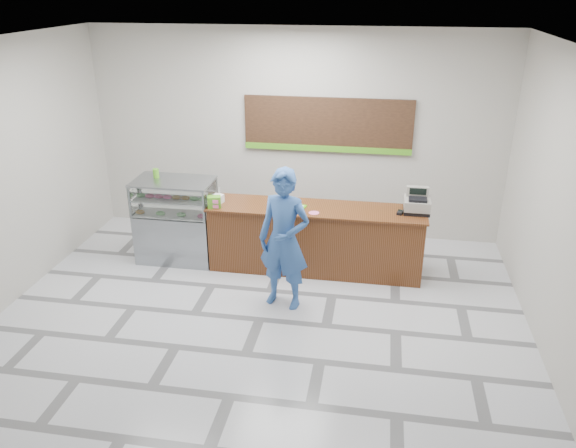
% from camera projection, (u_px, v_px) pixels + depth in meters
% --- Properties ---
extents(floor, '(7.00, 7.00, 0.00)m').
position_uv_depth(floor, '(259.00, 319.00, 7.46)').
color(floor, silver).
rests_on(floor, ground).
extents(back_wall, '(7.00, 0.00, 7.00)m').
position_uv_depth(back_wall, '(295.00, 135.00, 9.47)').
color(back_wall, '#BAB6AB').
rests_on(back_wall, floor).
extents(ceiling, '(7.00, 7.00, 0.00)m').
position_uv_depth(ceiling, '(253.00, 45.00, 6.06)').
color(ceiling, silver).
rests_on(ceiling, back_wall).
extents(sales_counter, '(3.26, 0.76, 1.03)m').
position_uv_depth(sales_counter, '(316.00, 239.00, 8.57)').
color(sales_counter, brown).
rests_on(sales_counter, floor).
extents(display_case, '(1.22, 0.72, 1.33)m').
position_uv_depth(display_case, '(176.00, 220.00, 8.84)').
color(display_case, gray).
rests_on(display_case, floor).
extents(menu_board, '(2.80, 0.06, 0.90)m').
position_uv_depth(menu_board, '(328.00, 126.00, 9.28)').
color(menu_board, black).
rests_on(menu_board, back_wall).
extents(cash_register, '(0.38, 0.40, 0.35)m').
position_uv_depth(cash_register, '(417.00, 203.00, 8.16)').
color(cash_register, black).
rests_on(cash_register, sales_counter).
extents(card_terminal, '(0.10, 0.16, 0.04)m').
position_uv_depth(card_terminal, '(400.00, 213.00, 8.14)').
color(card_terminal, black).
rests_on(card_terminal, sales_counter).
extents(serving_tray, '(0.41, 0.34, 0.02)m').
position_uv_depth(serving_tray, '(293.00, 207.00, 8.36)').
color(serving_tray, '#50C911').
rests_on(serving_tray, sales_counter).
extents(napkin_box, '(0.18, 0.18, 0.12)m').
position_uv_depth(napkin_box, '(218.00, 199.00, 8.53)').
color(napkin_box, white).
rests_on(napkin_box, sales_counter).
extents(straw_cup, '(0.08, 0.08, 0.11)m').
position_uv_depth(straw_cup, '(219.00, 197.00, 8.60)').
color(straw_cup, silver).
rests_on(straw_cup, sales_counter).
extents(promo_box, '(0.23, 0.18, 0.17)m').
position_uv_depth(promo_box, '(214.00, 202.00, 8.34)').
color(promo_box, '#53A81F').
rests_on(promo_box, sales_counter).
extents(donut_decal, '(0.15, 0.15, 0.00)m').
position_uv_depth(donut_decal, '(314.00, 213.00, 8.17)').
color(donut_decal, pink).
rests_on(donut_decal, sales_counter).
extents(green_cup_left, '(0.09, 0.09, 0.14)m').
position_uv_depth(green_cup_left, '(156.00, 173.00, 8.68)').
color(green_cup_left, '#53A81F').
rests_on(green_cup_left, display_case).
extents(green_cup_right, '(0.09, 0.09, 0.13)m').
position_uv_depth(green_cup_right, '(156.00, 173.00, 8.70)').
color(green_cup_right, '#53A81F').
rests_on(green_cup_right, display_case).
extents(customer, '(0.80, 0.62, 1.95)m').
position_uv_depth(customer, '(284.00, 240.00, 7.45)').
color(customer, '#325CA4').
rests_on(customer, floor).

